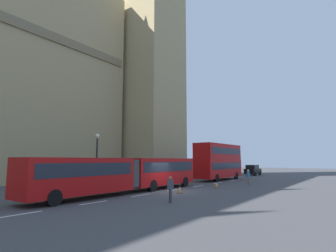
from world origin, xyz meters
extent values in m
plane|color=#424244|center=(0.00, 0.00, 0.00)|extent=(160.00, 160.00, 0.00)
cube|color=silver|center=(-12.71, 0.00, 0.01)|extent=(2.20, 0.16, 0.01)
cube|color=silver|center=(-8.11, 0.00, 0.01)|extent=(2.20, 0.16, 0.01)
cube|color=silver|center=(-3.51, 0.00, 0.01)|extent=(2.20, 0.16, 0.01)
cube|color=silver|center=(1.09, 0.00, 0.01)|extent=(2.20, 0.16, 0.01)
cube|color=silver|center=(5.69, 0.00, 0.01)|extent=(2.20, 0.16, 0.01)
cube|color=silver|center=(10.29, 0.00, 0.01)|extent=(2.20, 0.16, 0.01)
cube|color=silver|center=(14.89, 0.00, 0.01)|extent=(2.20, 0.16, 0.01)
cube|color=tan|center=(16.85, 16.00, 25.84)|extent=(9.62, 9.62, 51.67)
cube|color=#B20F0F|center=(1.60, 2.00, 1.65)|extent=(8.53, 2.50, 2.50)
cube|color=#1E232D|center=(1.60, 2.00, 2.10)|extent=(7.85, 2.54, 0.90)
cube|color=#B20F0F|center=(-7.83, 2.00, 1.65)|extent=(8.53, 2.50, 2.50)
cube|color=#1E232D|center=(-7.83, 2.00, 2.10)|extent=(7.85, 2.54, 0.90)
cylinder|color=#3F3F3F|center=(-3.11, 2.00, 1.65)|extent=(2.38, 2.38, 2.25)
cylinder|color=black|center=(4.33, 0.88, 0.50)|extent=(1.00, 0.30, 1.00)
cylinder|color=black|center=(-0.96, 0.88, 0.50)|extent=(1.00, 0.30, 1.00)
cylinder|color=black|center=(-10.39, 0.88, 0.50)|extent=(1.00, 0.30, 1.00)
cube|color=#B20F0F|center=(15.11, 2.00, 1.60)|extent=(10.28, 2.50, 2.40)
cube|color=#1E232D|center=(15.11, 2.00, 1.95)|extent=(9.25, 2.54, 0.84)
cube|color=#B20F0F|center=(15.11, 2.00, 3.85)|extent=(10.07, 2.50, 2.10)
cube|color=#1E232D|center=(15.11, 2.00, 3.95)|extent=(9.25, 2.54, 0.84)
cylinder|color=black|center=(18.40, 0.88, 0.50)|extent=(1.00, 0.30, 1.00)
cylinder|color=black|center=(11.82, 0.88, 0.50)|extent=(1.00, 0.30, 1.00)
cube|color=black|center=(29.47, 2.09, 0.70)|extent=(4.40, 1.80, 0.90)
cube|color=black|center=(29.27, 2.09, 1.50)|extent=(2.46, 1.66, 0.70)
cylinder|color=black|center=(30.88, 1.28, 0.32)|extent=(0.64, 0.30, 0.64)
cylinder|color=black|center=(28.06, 1.28, 0.32)|extent=(0.64, 0.30, 0.64)
cube|color=black|center=(-0.57, -1.71, 0.01)|extent=(0.36, 0.36, 0.03)
cone|color=orange|center=(-0.57, -1.71, 0.31)|extent=(0.28, 0.28, 0.55)
cylinder|color=white|center=(-0.57, -1.71, 0.33)|extent=(0.17, 0.17, 0.08)
cube|color=black|center=(5.39, -2.25, 0.01)|extent=(0.36, 0.36, 0.03)
cone|color=orange|center=(5.39, -2.25, 0.31)|extent=(0.28, 0.28, 0.55)
cylinder|color=white|center=(5.39, -2.25, 0.33)|extent=(0.17, 0.17, 0.08)
cylinder|color=black|center=(-2.55, 6.50, 0.15)|extent=(0.32, 0.32, 0.30)
cylinder|color=black|center=(-2.55, 6.50, 2.40)|extent=(0.16, 0.16, 4.80)
sphere|color=beige|center=(-2.55, 6.50, 5.05)|extent=(0.44, 0.44, 0.44)
cylinder|color=#333333|center=(-5.29, -4.08, 0.43)|extent=(0.16, 0.16, 0.86)
cylinder|color=#333333|center=(-5.14, -3.95, 0.43)|extent=(0.16, 0.16, 0.86)
cube|color=#3F3F47|center=(-5.21, -4.01, 1.16)|extent=(0.45, 0.46, 0.60)
sphere|color=#936B4C|center=(-5.21, -4.01, 1.58)|extent=(0.22, 0.22, 0.22)
cylinder|color=#726651|center=(9.82, -4.04, 0.43)|extent=(0.16, 0.16, 0.86)
cylinder|color=#726651|center=(9.71, -3.88, 0.43)|extent=(0.16, 0.16, 0.86)
cube|color=#3372B2|center=(9.76, -3.96, 1.16)|extent=(0.47, 0.42, 0.60)
sphere|color=beige|center=(9.76, -3.96, 1.58)|extent=(0.22, 0.22, 0.22)
camera|label=1|loc=(-20.02, -14.40, 2.75)|focal=29.17mm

